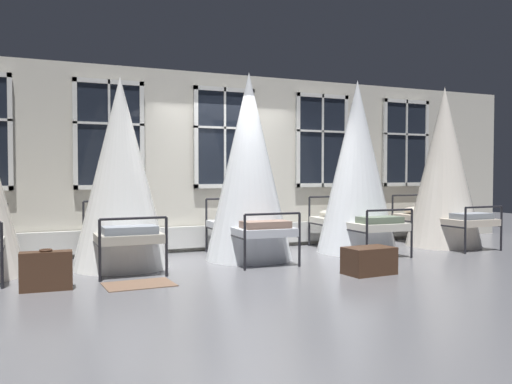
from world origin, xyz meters
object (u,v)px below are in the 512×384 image
Objects in this scene: travel_trunk at (369,261)px; suitcase_dark at (46,271)px; cot_fourth at (357,169)px; cot_third at (249,169)px; cot_fifth at (444,169)px; cot_second at (121,175)px.

suitcase_dark is at bearing 170.94° from travel_trunk.
suitcase_dark is at bearing 104.27° from cot_fourth.
cot_fourth is (1.96, -0.01, 0.01)m from cot_third.
cot_fifth reaches higher than travel_trunk.
suitcase_dark is (-2.95, -1.17, -1.17)m from cot_third.
cot_fifth is (5.77, -0.03, 0.11)m from cot_second.
cot_fifth is 3.60m from travel_trunk.
cot_fourth is (3.90, -0.02, 0.10)m from cot_second.
cot_second reaches higher than suitcase_dark.
cot_fifth reaches higher than cot_fourth.
cot_second is 3.90m from cot_fourth.
cot_third is 4.48× the size of travel_trunk.
cot_fifth is 5.07× the size of suitcase_dark.
cot_second is at bearing 90.68° from cot_fourth.
cot_fifth reaches higher than cot_second.
cot_second is 0.93× the size of cot_fifth.
cot_fourth is at bearing -88.73° from cot_third.
suitcase_dark is 0.89× the size of travel_trunk.
travel_trunk is at bearing -122.46° from cot_second.
cot_fifth is 4.51× the size of travel_trunk.
cot_fifth is at bearing -90.76° from cot_second.
cot_fourth is at bearing 16.24° from suitcase_dark.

